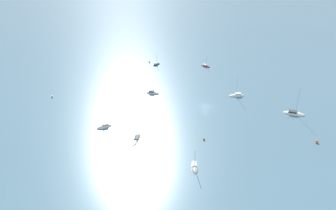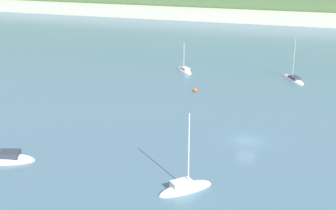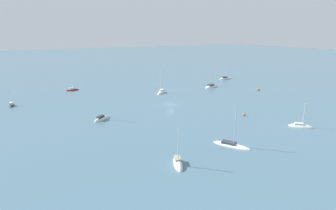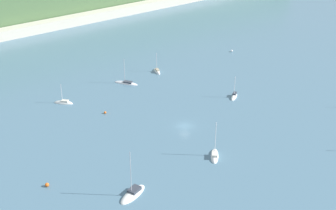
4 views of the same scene
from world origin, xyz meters
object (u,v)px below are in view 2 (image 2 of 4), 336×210
sailboat_2 (293,79)px  mooring_buoy_0 (195,90)px  sailboat_7 (185,189)px  sailboat_1 (184,71)px  sailboat_4 (4,160)px

sailboat_2 → mooring_buoy_0: 21.71m
sailboat_7 → mooring_buoy_0: sailboat_7 is taller
sailboat_1 → mooring_buoy_0: bearing=161.7°
sailboat_2 → sailboat_7: sailboat_7 is taller
sailboat_4 → sailboat_1: bearing=-120.4°
sailboat_2 → mooring_buoy_0: (-16.77, -13.79, 0.25)m
sailboat_2 → sailboat_4: size_ratio=0.76×
sailboat_2 → sailboat_7: size_ratio=0.90×
sailboat_2 → sailboat_7: (-8.67, -49.48, 0.04)m
sailboat_2 → sailboat_7: bearing=139.7°
sailboat_4 → mooring_buoy_0: bearing=-132.9°
sailboat_1 → sailboat_4: size_ratio=0.59×
sailboat_2 → sailboat_4: (-32.43, -49.29, 0.03)m
sailboat_7 → mooring_buoy_0: (-8.10, 35.70, 0.21)m
sailboat_4 → mooring_buoy_0: size_ratio=17.42×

